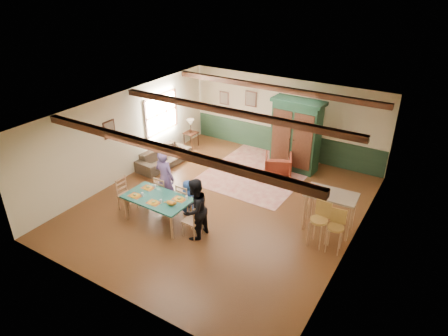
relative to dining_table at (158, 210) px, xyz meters
The scene contains 35 objects.
floor 1.87m from the dining_table, 56.41° to the left, with size 8.00×8.00×0.00m, color #4A2814.
wall_back 5.71m from the dining_table, 79.61° to the left, with size 7.00×0.02×2.70m, color beige.
wall_left 3.08m from the dining_table, 148.46° to the left, with size 0.02×8.00×2.70m, color beige.
wall_right 4.87m from the dining_table, 18.68° to the left, with size 0.02×8.00×2.70m, color beige.
ceiling 2.97m from the dining_table, 56.41° to the left, with size 7.00×8.00×0.02m, color silver.
wainscot_back 5.60m from the dining_table, 79.57° to the left, with size 6.95×0.03×0.90m, color #1D3523.
ceiling_beam_front 2.59m from the dining_table, 37.37° to the right, with size 6.95×0.16×0.16m, color #32190D.
ceiling_beam_mid 3.13m from the dining_table, 62.25° to the left, with size 6.95×0.16×0.16m, color #32190D.
ceiling_beam_back 5.16m from the dining_table, 77.38° to the left, with size 6.95×0.16×0.16m, color #32190D.
window_left 4.23m from the dining_table, 127.29° to the left, with size 0.06×1.60×1.30m, color white, non-canonical shape.
picture_left_wall 2.97m from the dining_table, 159.35° to the left, with size 0.04×0.42×0.52m, color gray, non-canonical shape.
picture_back_a 5.69m from the dining_table, 92.98° to the left, with size 0.45×0.04×0.55m, color gray, non-canonical shape.
picture_back_b 5.81m from the dining_table, 104.16° to the left, with size 0.38×0.04×0.48m, color gray, non-canonical shape.
dining_table is the anchor object (origin of this frame).
dining_chair_far_left 0.79m from the dining_table, 117.83° to the left, with size 0.40×0.42×0.91m, color #A07250, non-canonical shape.
dining_chair_far_right 0.79m from the dining_table, 59.72° to the left, with size 0.40×0.42×0.91m, color #A07250, non-canonical shape.
dining_chair_end_left 1.10m from the dining_table, behind, with size 0.40×0.42×0.91m, color #A07250, non-canonical shape.
dining_chair_end_right 1.10m from the dining_table, ahead, with size 0.40×0.42×0.91m, color #A07250, non-canonical shape.
person_man 0.97m from the dining_table, 115.34° to the left, with size 0.60×0.39×1.65m, color slate.
person_woman 1.27m from the dining_table, ahead, with size 0.77×0.60×1.57m, color black.
person_child 0.86m from the dining_table, 62.21° to the left, with size 0.47×0.30×0.96m, color #244790.
cat 0.69m from the dining_table, 11.53° to the right, with size 0.34×0.13×0.17m, color orange, non-canonical shape.
place_setting_near_left 0.71m from the dining_table, 156.78° to the right, with size 0.38×0.29×0.11m, color orange, non-canonical shape.
place_setting_near_center 0.49m from the dining_table, 69.43° to the right, with size 0.38×0.29×0.11m, color orange, non-canonical shape.
place_setting_far_left 0.71m from the dining_table, 154.33° to the left, with size 0.38×0.29×0.11m, color orange, non-canonical shape.
place_setting_far_right 0.71m from the dining_table, 23.22° to the left, with size 0.38×0.29×0.11m, color orange, non-canonical shape.
area_rug 3.90m from the dining_table, 76.14° to the left, with size 2.96×3.51×0.01m, color beige.
armoire 5.07m from the dining_table, 69.10° to the left, with size 1.65×0.66×2.33m, color black.
armchair 4.17m from the dining_table, 67.40° to the left, with size 0.81×0.83×0.76m, color #4C160F.
sofa 3.29m from the dining_table, 126.79° to the left, with size 1.96×0.77×0.57m, color #3B3024.
end_table 4.87m from the dining_table, 115.81° to the left, with size 0.44×0.44×0.54m, color #32190D, non-canonical shape.
table_lamp 4.89m from the dining_table, 115.81° to the left, with size 0.27×0.27×0.49m, color beige, non-canonical shape.
counter_table 4.32m from the dining_table, 27.17° to the left, with size 1.24×0.72×1.03m, color #C3B298, non-canonical shape.
bar_stool_left 4.03m from the dining_table, 17.37° to the left, with size 0.40×0.44×1.14m, color #B58E46, non-canonical shape.
bar_stool_right 4.41m from the dining_table, 15.83° to the left, with size 0.37×0.41×1.06m, color #B58E46, non-canonical shape.
Camera 1 is at (4.96, -8.00, 5.99)m, focal length 32.00 mm.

